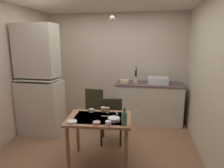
{
  "coord_description": "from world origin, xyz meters",
  "views": [
    {
      "loc": [
        0.82,
        -2.93,
        1.81
      ],
      "look_at": [
        0.22,
        0.2,
        1.13
      ],
      "focal_mm": 30.77,
      "sensor_mm": 36.0,
      "label": 1
    }
  ],
  "objects_px": {
    "mixing_bowl_counter": "(124,81)",
    "teacup_cream": "(108,110)",
    "chair_far_side": "(111,119)",
    "serving_bowl_wide": "(114,119)",
    "glass_bottle": "(124,118)",
    "chair_by_counter": "(96,107)",
    "dining_table": "(99,125)",
    "hand_pump": "(136,75)",
    "sink_basin": "(158,80)",
    "hutch_cabinet": "(39,85)"
  },
  "relations": [
    {
      "from": "mixing_bowl_counter",
      "to": "teacup_cream",
      "type": "bearing_deg",
      "value": -92.82
    },
    {
      "from": "chair_far_side",
      "to": "serving_bowl_wide",
      "type": "xyz_separation_m",
      "value": [
        0.16,
        -0.64,
        0.27
      ]
    },
    {
      "from": "mixing_bowl_counter",
      "to": "glass_bottle",
      "type": "height_order",
      "value": "mixing_bowl_counter"
    },
    {
      "from": "chair_by_counter",
      "to": "serving_bowl_wide",
      "type": "distance_m",
      "value": 1.4
    },
    {
      "from": "chair_far_side",
      "to": "serving_bowl_wide",
      "type": "bearing_deg",
      "value": -75.74
    },
    {
      "from": "chair_by_counter",
      "to": "serving_bowl_wide",
      "type": "xyz_separation_m",
      "value": [
        0.61,
        -1.24,
        0.26
      ]
    },
    {
      "from": "mixing_bowl_counter",
      "to": "chair_far_side",
      "type": "distance_m",
      "value": 1.24
    },
    {
      "from": "chair_by_counter",
      "to": "teacup_cream",
      "type": "xyz_separation_m",
      "value": [
        0.45,
        -0.94,
        0.28
      ]
    },
    {
      "from": "dining_table",
      "to": "chair_far_side",
      "type": "distance_m",
      "value": 0.58
    },
    {
      "from": "serving_bowl_wide",
      "to": "glass_bottle",
      "type": "distance_m",
      "value": 0.21
    },
    {
      "from": "mixing_bowl_counter",
      "to": "serving_bowl_wide",
      "type": "height_order",
      "value": "mixing_bowl_counter"
    },
    {
      "from": "hand_pump",
      "to": "chair_far_side",
      "type": "relative_size",
      "value": 0.44
    },
    {
      "from": "mixing_bowl_counter",
      "to": "serving_bowl_wide",
      "type": "distance_m",
      "value": 1.8
    },
    {
      "from": "sink_basin",
      "to": "chair_by_counter",
      "type": "relative_size",
      "value": 0.49
    },
    {
      "from": "glass_bottle",
      "to": "chair_by_counter",
      "type": "bearing_deg",
      "value": 119.83
    },
    {
      "from": "teacup_cream",
      "to": "dining_table",
      "type": "bearing_deg",
      "value": -110.88
    },
    {
      "from": "dining_table",
      "to": "teacup_cream",
      "type": "bearing_deg",
      "value": 69.12
    },
    {
      "from": "chair_by_counter",
      "to": "serving_bowl_wide",
      "type": "height_order",
      "value": "chair_by_counter"
    },
    {
      "from": "sink_basin",
      "to": "hand_pump",
      "type": "relative_size",
      "value": 1.13
    },
    {
      "from": "hutch_cabinet",
      "to": "serving_bowl_wide",
      "type": "xyz_separation_m",
      "value": [
        1.63,
        -0.8,
        -0.27
      ]
    },
    {
      "from": "mixing_bowl_counter",
      "to": "chair_by_counter",
      "type": "bearing_deg",
      "value": -133.8
    },
    {
      "from": "mixing_bowl_counter",
      "to": "sink_basin",
      "type": "bearing_deg",
      "value": 3.77
    },
    {
      "from": "dining_table",
      "to": "chair_by_counter",
      "type": "height_order",
      "value": "chair_by_counter"
    },
    {
      "from": "sink_basin",
      "to": "chair_far_side",
      "type": "height_order",
      "value": "sink_basin"
    },
    {
      "from": "dining_table",
      "to": "teacup_cream",
      "type": "height_order",
      "value": "teacup_cream"
    },
    {
      "from": "chair_by_counter",
      "to": "teacup_cream",
      "type": "distance_m",
      "value": 1.08
    },
    {
      "from": "hutch_cabinet",
      "to": "teacup_cream",
      "type": "bearing_deg",
      "value": -19.05
    },
    {
      "from": "sink_basin",
      "to": "serving_bowl_wide",
      "type": "height_order",
      "value": "sink_basin"
    },
    {
      "from": "chair_far_side",
      "to": "glass_bottle",
      "type": "height_order",
      "value": "glass_bottle"
    },
    {
      "from": "chair_by_counter",
      "to": "teacup_cream",
      "type": "relative_size",
      "value": 10.16
    },
    {
      "from": "hand_pump",
      "to": "glass_bottle",
      "type": "bearing_deg",
      "value": -90.31
    },
    {
      "from": "serving_bowl_wide",
      "to": "glass_bottle",
      "type": "xyz_separation_m",
      "value": [
        0.16,
        -0.11,
        0.07
      ]
    },
    {
      "from": "hand_pump",
      "to": "glass_bottle",
      "type": "distance_m",
      "value": 2.01
    },
    {
      "from": "hutch_cabinet",
      "to": "chair_by_counter",
      "type": "bearing_deg",
      "value": 23.08
    },
    {
      "from": "hand_pump",
      "to": "chair_by_counter",
      "type": "xyz_separation_m",
      "value": [
        -0.78,
        -0.64,
        -0.59
      ]
    },
    {
      "from": "glass_bottle",
      "to": "serving_bowl_wide",
      "type": "bearing_deg",
      "value": 146.46
    },
    {
      "from": "hutch_cabinet",
      "to": "sink_basin",
      "type": "relative_size",
      "value": 4.91
    },
    {
      "from": "hand_pump",
      "to": "teacup_cream",
      "type": "height_order",
      "value": "hand_pump"
    },
    {
      "from": "mixing_bowl_counter",
      "to": "chair_by_counter",
      "type": "relative_size",
      "value": 0.24
    },
    {
      "from": "sink_basin",
      "to": "glass_bottle",
      "type": "distance_m",
      "value": 2.02
    },
    {
      "from": "serving_bowl_wide",
      "to": "dining_table",
      "type": "bearing_deg",
      "value": 162.42
    },
    {
      "from": "mixing_bowl_counter",
      "to": "glass_bottle",
      "type": "distance_m",
      "value": 1.91
    },
    {
      "from": "dining_table",
      "to": "glass_bottle",
      "type": "xyz_separation_m",
      "value": [
        0.4,
        -0.18,
        0.21
      ]
    },
    {
      "from": "mixing_bowl_counter",
      "to": "teacup_cream",
      "type": "xyz_separation_m",
      "value": [
        -0.07,
        -1.49,
        -0.18
      ]
    },
    {
      "from": "chair_far_side",
      "to": "chair_by_counter",
      "type": "height_order",
      "value": "chair_by_counter"
    },
    {
      "from": "hutch_cabinet",
      "to": "chair_by_counter",
      "type": "xyz_separation_m",
      "value": [
        1.02,
        0.44,
        -0.53
      ]
    },
    {
      "from": "sink_basin",
      "to": "serving_bowl_wide",
      "type": "distance_m",
      "value": 1.97
    },
    {
      "from": "sink_basin",
      "to": "serving_bowl_wide",
      "type": "xyz_separation_m",
      "value": [
        -0.68,
        -1.84,
        -0.24
      ]
    },
    {
      "from": "hutch_cabinet",
      "to": "dining_table",
      "type": "relative_size",
      "value": 2.15
    },
    {
      "from": "hutch_cabinet",
      "to": "teacup_cream",
      "type": "height_order",
      "value": "hutch_cabinet"
    }
  ]
}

